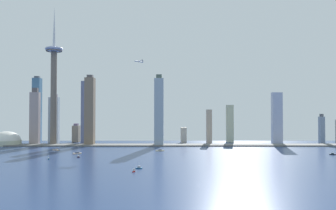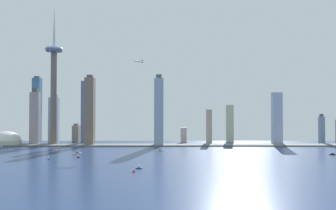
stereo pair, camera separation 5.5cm
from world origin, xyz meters
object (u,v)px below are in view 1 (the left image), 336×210
skyscraper_12 (76,133)px  boat_0 (134,171)px  boat_2 (48,159)px  boat_4 (139,168)px  stadium_dome (6,141)px  boat_6 (56,150)px  observation_tower (54,76)px  skyscraper_10 (159,111)px  skyscraper_0 (37,110)px  skyscraper_5 (35,117)px  skyscraper_9 (183,135)px  skyscraper_8 (54,120)px  skyscraper_1 (209,126)px  skyscraper_7 (277,118)px  airplane (139,61)px  boat_5 (77,153)px  skyscraper_4 (85,112)px  boat_1 (78,157)px  boat_3 (160,150)px  skyscraper_2 (230,124)px  skyscraper_6 (90,111)px  boat_7 (332,154)px  skyscraper_11 (321,129)px

skyscraper_12 → boat_0: bearing=-66.7°
boat_2 → boat_4: size_ratio=0.84×
boat_2 → boat_4: 193.61m
stadium_dome → boat_6: stadium_dome is taller
observation_tower → skyscraper_10: observation_tower is taller
boat_2 → skyscraper_0: bearing=-178.3°
skyscraper_10 → boat_0: skyscraper_10 is taller
skyscraper_5 → observation_tower: bearing=-16.5°
skyscraper_9 → skyscraper_12: (-301.14, 15.10, 3.38)m
skyscraper_0 → skyscraper_8: size_ratio=1.38×
skyscraper_12 → boat_4: bearing=-64.9°
boat_4 → skyscraper_1: bearing=-105.0°
skyscraper_7 → boat_6: bearing=-164.0°
skyscraper_12 → skyscraper_8: bearing=-126.8°
boat_2 → airplane: size_ratio=0.33×
skyscraper_0 → skyscraper_7: bearing=-2.9°
skyscraper_0 → skyscraper_10: bearing=-12.5°
skyscraper_7 → stadium_dome: bearing=-177.3°
boat_2 → boat_5: (28.64, 78.44, 0.16)m
skyscraper_10 → skyscraper_4: bearing=164.1°
boat_1 → boat_4: size_ratio=1.19×
skyscraper_1 → skyscraper_8: bearing=-177.8°
boat_3 → boat_0: bearing=69.0°
skyscraper_7 → airplane: size_ratio=5.38×
skyscraper_1 → boat_5: 379.19m
observation_tower → boat_1: 327.35m
boat_5 → boat_3: bearing=-15.3°
skyscraper_2 → boat_2: (-380.90, -357.53, -50.77)m
skyscraper_10 → boat_5: bearing=-131.6°
airplane → skyscraper_1: bearing=147.7°
boat_6 → skyscraper_4: bearing=-77.4°
airplane → skyscraper_0: bearing=-64.3°
stadium_dome → boat_4: size_ratio=7.26×
skyscraper_6 → skyscraper_10: (174.92, -9.88, -0.84)m
boat_7 → stadium_dome: bearing=175.5°
boat_7 → boat_1: bearing=-164.7°
skyscraper_11 → boat_7: bearing=-110.5°
skyscraper_12 → boat_5: size_ratio=3.12×
skyscraper_1 → skyscraper_10: bearing=-154.0°
skyscraper_2 → skyscraper_0: bearing=-176.9°
skyscraper_0 → boat_4: bearing=-53.7°
skyscraper_1 → skyscraper_4: 333.46m
skyscraper_7 → skyscraper_5: bearing=-179.2°
skyscraper_10 → skyscraper_12: 265.48m
skyscraper_7 → boat_4: skyscraper_7 is taller
skyscraper_0 → skyscraper_2: 531.58m
boat_6 → airplane: size_ratio=0.69×
skyscraper_4 → skyscraper_10: 206.14m
skyscraper_0 → boat_6: 233.34m
observation_tower → skyscraper_11: (705.67, 50.24, -138.86)m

